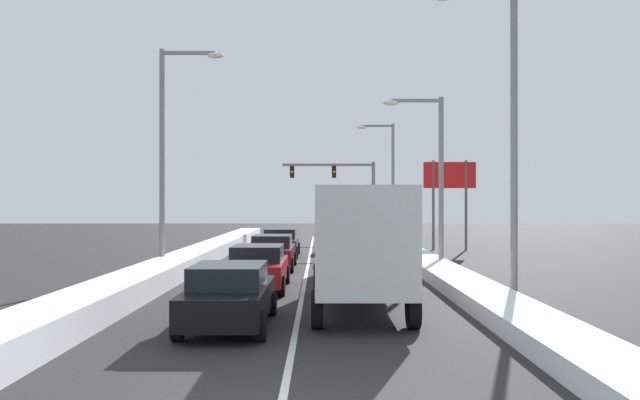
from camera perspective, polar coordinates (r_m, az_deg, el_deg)
ground_plane at (r=25.99m, az=-1.28°, el=-6.73°), size 120.00×120.00×0.00m
lane_stripe_between_right_lane_and_center_lane at (r=30.26m, az=-1.10°, el=-5.79°), size 0.14×47.25×0.01m
snow_bank_right_shoulder at (r=30.60m, az=8.92°, el=-5.29°), size 1.58×47.25×0.47m
snow_bank_left_shoulder at (r=30.79m, az=-11.05°, el=-5.02°), size 1.60×47.25×0.72m
box_truck_right_lane_nearest at (r=17.41m, az=3.48°, el=-3.72°), size 2.53×7.20×3.36m
suv_silver_right_lane_second at (r=25.01m, az=2.90°, el=-4.65°), size 2.16×4.90×1.67m
sedan_green_right_lane_third at (r=31.91m, az=2.44°, el=-4.12°), size 2.00×4.50×1.51m
sedan_navy_right_lane_fourth at (r=37.66m, az=1.72°, el=-3.51°), size 2.00×4.50×1.51m
sedan_black_center_lane_nearest at (r=15.41m, az=-8.13°, el=-8.44°), size 2.00×4.50×1.51m
sedan_red_center_lane_second at (r=21.78m, az=-5.59°, el=-5.99°), size 2.00×4.50×1.51m
sedan_maroon_center_lane_third at (r=28.26m, az=-4.30°, el=-4.64°), size 2.00×4.50×1.51m
sedan_charcoal_center_lane_fourth at (r=34.66m, az=-3.57°, el=-3.80°), size 2.00×4.50×1.51m
traffic_light_gantry at (r=51.63m, az=2.20°, el=1.55°), size 7.54×0.47×6.20m
street_lamp_right_near at (r=20.32m, az=16.08°, el=7.18°), size 2.66×0.36×9.48m
street_lamp_right_mid at (r=28.44m, az=10.00°, el=3.08°), size 2.66×0.36×7.58m
street_lamp_right_far at (r=45.45m, az=6.09°, el=2.49°), size 2.66×0.36×8.50m
street_lamp_left_mid at (r=27.04m, az=-13.30°, el=5.12°), size 2.66×0.36×9.26m
roadside_sign_right at (r=39.74m, az=11.51°, el=1.36°), size 3.20×0.16×5.50m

